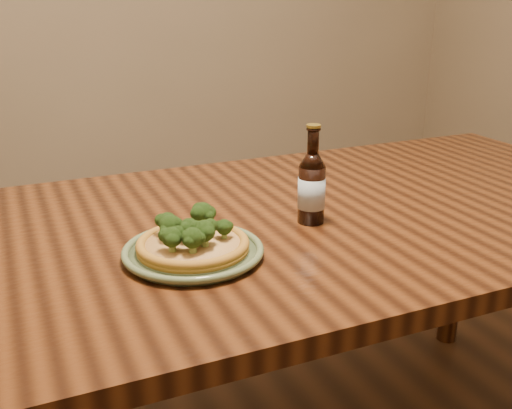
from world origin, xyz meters
name	(u,v)px	position (x,y,z in m)	size (l,w,h in m)	color
table	(336,244)	(0.00, 0.10, 0.66)	(1.60, 0.90, 0.75)	#45220E
plate	(193,251)	(-0.38, -0.03, 0.76)	(0.26, 0.26, 0.02)	#586848
pizza	(192,241)	(-0.38, -0.02, 0.78)	(0.21, 0.21, 0.07)	#A37224
beer_bottle	(312,187)	(-0.10, 0.04, 0.83)	(0.06, 0.06, 0.21)	black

